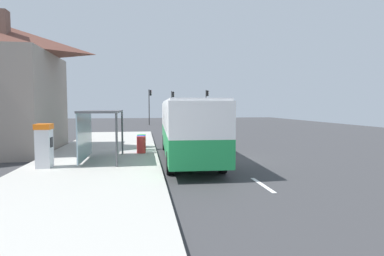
{
  "coord_description": "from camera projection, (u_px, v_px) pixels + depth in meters",
  "views": [
    {
      "loc": [
        -4.06,
        -16.9,
        2.91
      ],
      "look_at": [
        -1.0,
        2.95,
        1.5
      ],
      "focal_mm": 29.56,
      "sensor_mm": 36.0,
      "label": 1
    }
  ],
  "objects": [
    {
      "name": "lane_stripe_seg_2",
      "position": [
        208.0,
        149.0,
        21.46
      ],
      "size": [
        0.16,
        2.2,
        0.01
      ],
      "primitive_type": "cube",
      "color": "silver",
      "rests_on": "ground"
    },
    {
      "name": "white_van",
      "position": [
        191.0,
        118.0,
        41.98
      ],
      "size": [
        2.15,
        5.25,
        2.3
      ],
      "color": "silver",
      "rests_on": "ground"
    },
    {
      "name": "sedan_far",
      "position": [
        186.0,
        120.0,
        47.98
      ],
      "size": [
        2.02,
        4.49,
        1.52
      ],
      "color": "#B7B7BC",
      "rests_on": "ground"
    },
    {
      "name": "sedan_near",
      "position": [
        180.0,
        118.0,
        55.83
      ],
      "size": [
        2.04,
        4.49,
        1.52
      ],
      "color": "#A51919",
      "rests_on": "ground"
    },
    {
      "name": "bus",
      "position": [
        187.0,
        126.0,
        17.07
      ],
      "size": [
        2.92,
        11.09,
        3.21
      ],
      "color": "#1E8C47",
      "rests_on": "ground"
    },
    {
      "name": "lane_stripe_seg_4",
      "position": [
        188.0,
        135.0,
        31.32
      ],
      "size": [
        0.16,
        2.2,
        0.01
      ],
      "primitive_type": "cube",
      "color": "silver",
      "rests_on": "ground"
    },
    {
      "name": "traffic_light_far_side",
      "position": [
        150.0,
        102.0,
        47.61
      ],
      "size": [
        0.49,
        0.28,
        5.37
      ],
      "color": "#2D2D2D",
      "rests_on": "ground"
    },
    {
      "name": "lane_stripe_seg_6",
      "position": [
        177.0,
        128.0,
        41.18
      ],
      "size": [
        0.16,
        2.2,
        0.01
      ],
      "primitive_type": "cube",
      "color": "silver",
      "rests_on": "ground"
    },
    {
      "name": "ground_plane",
      "position": [
        185.0,
        135.0,
        31.29
      ],
      "size": [
        56.0,
        92.0,
        0.04
      ],
      "primitive_type": "cube",
      "color": "#38383A"
    },
    {
      "name": "lane_stripe_seg_0",
      "position": [
        263.0,
        185.0,
        11.61
      ],
      "size": [
        0.16,
        2.2,
        0.01
      ],
      "primitive_type": "cube",
      "color": "silver",
      "rests_on": "ground"
    },
    {
      "name": "lane_stripe_seg_7",
      "position": [
        173.0,
        126.0,
        46.11
      ],
      "size": [
        0.16,
        2.2,
        0.01
      ],
      "primitive_type": "cube",
      "color": "silver",
      "rests_on": "ground"
    },
    {
      "name": "ticket_machine",
      "position": [
        44.0,
        145.0,
        13.94
      ],
      "size": [
        0.66,
        0.76,
        1.94
      ],
      "color": "silver",
      "rests_on": "sidewalk_platform"
    },
    {
      "name": "recycling_bin_blue",
      "position": [
        141.0,
        143.0,
        18.99
      ],
      "size": [
        0.52,
        0.52,
        0.95
      ],
      "primitive_type": "cylinder",
      "color": "blue",
      "rests_on": "sidewalk_platform"
    },
    {
      "name": "traffic_light_median",
      "position": [
        172.0,
        102.0,
        48.93
      ],
      "size": [
        0.49,
        0.28,
        5.19
      ],
      "color": "#2D2D2D",
      "rests_on": "ground"
    },
    {
      "name": "lane_stripe_seg_1",
      "position": [
        227.0,
        161.0,
        16.54
      ],
      "size": [
        0.16,
        2.2,
        0.01
      ],
      "primitive_type": "cube",
      "color": "silver",
      "rests_on": "ground"
    },
    {
      "name": "sidewalk_platform",
      "position": [
        103.0,
        154.0,
        18.48
      ],
      "size": [
        6.2,
        30.0,
        0.18
      ],
      "primitive_type": "cube",
      "color": "#ADAAA3",
      "rests_on": "ground"
    },
    {
      "name": "traffic_light_near_side",
      "position": [
        207.0,
        102.0,
        48.12
      ],
      "size": [
        0.49,
        0.28,
        5.33
      ],
      "color": "#2D2D2D",
      "rests_on": "ground"
    },
    {
      "name": "recycling_bin_red",
      "position": [
        141.0,
        145.0,
        18.3
      ],
      "size": [
        0.52,
        0.52,
        0.95
      ],
      "primitive_type": "cylinder",
      "color": "red",
      "rests_on": "sidewalk_platform"
    },
    {
      "name": "bus_shelter",
      "position": [
        96.0,
        122.0,
        15.72
      ],
      "size": [
        1.8,
        4.0,
        2.5
      ],
      "color": "#4C4C51",
      "rests_on": "sidewalk_platform"
    },
    {
      "name": "recycling_bin_green",
      "position": [
        141.0,
        142.0,
        19.68
      ],
      "size": [
        0.52,
        0.52,
        0.95
      ],
      "primitive_type": "cylinder",
      "color": "green",
      "rests_on": "sidewalk_platform"
    },
    {
      "name": "lane_stripe_seg_5",
      "position": [
        182.0,
        131.0,
        36.25
      ],
      "size": [
        0.16,
        2.2,
        0.01
      ],
      "primitive_type": "cube",
      "color": "silver",
      "rests_on": "ground"
    },
    {
      "name": "lane_stripe_seg_3",
      "position": [
        196.0,
        141.0,
        26.39
      ],
      "size": [
        0.16,
        2.2,
        0.01
      ],
      "primitive_type": "cube",
      "color": "silver",
      "rests_on": "ground"
    }
  ]
}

